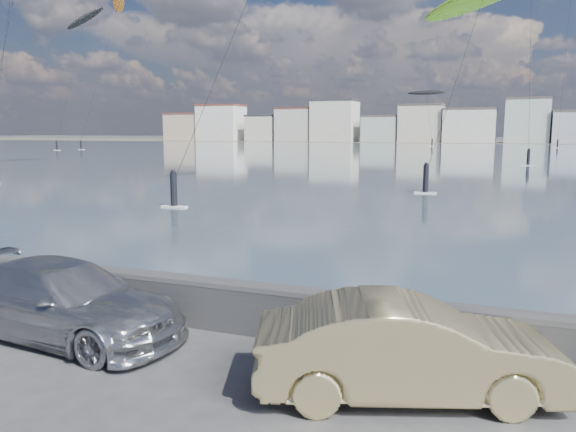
# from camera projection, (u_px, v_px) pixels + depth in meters

# --- Properties ---
(ground) EXTENTS (700.00, 700.00, 0.00)m
(ground) POSITION_uv_depth(u_px,v_px,m) (139.00, 384.00, 8.93)
(ground) COLOR #333335
(ground) RESTS_ON ground
(bay_water) EXTENTS (500.00, 177.00, 0.00)m
(bay_water) POSITION_uv_depth(u_px,v_px,m) (471.00, 155.00, 93.31)
(bay_water) COLOR #415664
(bay_water) RESTS_ON ground
(far_shore_strip) EXTENTS (500.00, 60.00, 0.00)m
(far_shore_strip) POSITION_uv_depth(u_px,v_px,m) (490.00, 142.00, 193.38)
(far_shore_strip) COLOR #4C473D
(far_shore_strip) RESTS_ON ground
(seawall) EXTENTS (400.00, 0.36, 1.08)m
(seawall) POSITION_uv_depth(u_px,v_px,m) (219.00, 301.00, 11.33)
(seawall) COLOR #28282B
(seawall) RESTS_ON ground
(far_buildings) EXTENTS (240.79, 13.26, 14.60)m
(far_buildings) POSITION_uv_depth(u_px,v_px,m) (494.00, 124.00, 179.09)
(far_buildings) COLOR #CCB293
(far_buildings) RESTS_ON ground
(car_silver) EXTENTS (5.24, 2.47, 1.48)m
(car_silver) POSITION_uv_depth(u_px,v_px,m) (64.00, 300.00, 10.87)
(car_silver) COLOR #A8AAAF
(car_silver) RESTS_ON ground
(car_champagne) EXTENTS (4.87, 3.05, 1.51)m
(car_champagne) POSITION_uv_depth(u_px,v_px,m) (408.00, 349.00, 8.43)
(car_champagne) COLOR tan
(car_champagne) RESTS_ON ground
(kitesurfer_3) EXTENTS (7.41, 15.25, 33.02)m
(kitesurfer_3) POSITION_uv_depth(u_px,v_px,m) (118.00, 5.00, 120.90)
(kitesurfer_3) COLOR orange
(kitesurfer_3) RESTS_ON ground
(kitesurfer_12) EXTENTS (8.27, 18.30, 31.63)m
(kitesurfer_12) POSITION_uv_depth(u_px,v_px,m) (85.00, 20.00, 123.35)
(kitesurfer_12) COLOR black
(kitesurfer_12) RESTS_ON ground
(kitesurfer_13) EXTENTS (11.00, 16.91, 15.07)m
(kitesurfer_13) POSITION_uv_depth(u_px,v_px,m) (426.00, 93.00, 153.06)
(kitesurfer_13) COLOR black
(kitesurfer_13) RESTS_ON ground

